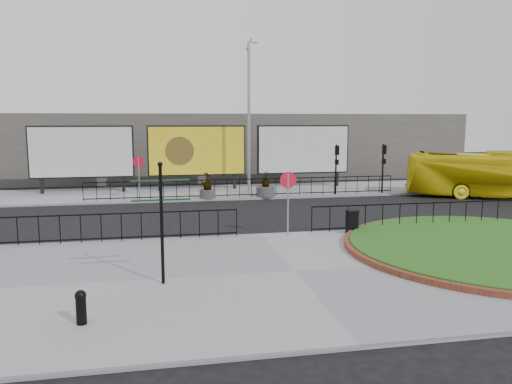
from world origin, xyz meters
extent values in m
plane|color=black|center=(0.00, 0.00, 0.00)|extent=(90.00, 90.00, 0.00)
cube|color=gray|center=(0.00, -5.00, 0.06)|extent=(30.00, 10.00, 0.12)
cube|color=gray|center=(0.00, 12.00, 0.06)|extent=(44.00, 6.00, 0.12)
cylinder|color=brown|center=(7.50, -4.00, 0.21)|extent=(10.40, 10.40, 0.18)
cylinder|color=#274D14|center=(7.50, -4.00, 0.23)|extent=(10.00, 10.00, 0.22)
cylinder|color=gray|center=(-5.00, 9.40, 1.32)|extent=(0.07, 0.07, 2.40)
cylinder|color=red|center=(-5.00, 9.40, 2.27)|extent=(0.64, 0.03, 0.64)
cylinder|color=white|center=(-5.00, 9.42, 2.27)|extent=(0.50, 0.03, 0.50)
cylinder|color=gray|center=(1.00, -0.40, 1.32)|extent=(0.07, 0.07, 2.40)
cylinder|color=red|center=(1.00, -0.40, 2.27)|extent=(0.64, 0.03, 0.64)
cylinder|color=white|center=(1.00, -0.38, 2.27)|extent=(0.50, 0.03, 0.50)
cube|color=black|center=(-10.90, 13.00, 0.62)|extent=(0.18, 0.18, 1.00)
cube|color=black|center=(-6.10, 13.00, 0.62)|extent=(0.18, 0.18, 1.00)
cube|color=black|center=(-8.50, 13.00, 2.62)|extent=(6.20, 0.25, 3.20)
cube|color=silver|center=(-8.50, 12.84, 2.62)|extent=(6.00, 0.06, 3.00)
cube|color=black|center=(-3.90, 13.00, 0.62)|extent=(0.18, 0.18, 1.00)
cube|color=black|center=(0.90, 13.00, 0.62)|extent=(0.18, 0.18, 1.00)
cube|color=black|center=(-1.50, 13.00, 2.62)|extent=(6.20, 0.25, 3.20)
cube|color=yellow|center=(-1.50, 12.84, 2.62)|extent=(6.00, 0.06, 3.00)
cube|color=black|center=(3.10, 13.00, 0.62)|extent=(0.18, 0.18, 1.00)
cube|color=black|center=(7.90, 13.00, 0.62)|extent=(0.18, 0.18, 1.00)
cube|color=black|center=(5.50, 13.00, 2.62)|extent=(6.20, 0.25, 3.20)
cube|color=silver|center=(5.50, 12.84, 2.62)|extent=(6.00, 0.06, 3.00)
cylinder|color=gray|center=(1.50, 11.00, 4.62)|extent=(0.18, 0.18, 9.00)
cylinder|color=gray|center=(1.50, 11.00, 8.97)|extent=(0.43, 0.10, 0.77)
cube|color=gray|center=(1.85, 11.00, 9.07)|extent=(0.35, 0.15, 0.12)
cylinder|color=black|center=(6.50, 9.40, 1.62)|extent=(0.10, 0.10, 3.00)
cube|color=black|center=(6.50, 9.28, 2.77)|extent=(0.22, 0.18, 0.55)
cube|color=black|center=(6.50, 9.28, 2.07)|extent=(0.20, 0.16, 0.30)
cylinder|color=black|center=(9.50, 9.40, 1.62)|extent=(0.10, 0.10, 3.00)
cube|color=black|center=(9.50, 9.28, 2.77)|extent=(0.22, 0.18, 0.55)
cube|color=black|center=(9.50, 9.28, 2.07)|extent=(0.20, 0.16, 0.30)
cube|color=#59544E|center=(0.00, 22.00, 2.50)|extent=(40.00, 10.00, 5.00)
cylinder|color=black|center=(-3.83, -5.42, 1.73)|extent=(0.09, 0.09, 3.23)
sphere|color=black|center=(-3.83, -5.42, 3.40)|extent=(0.14, 0.14, 0.14)
cube|color=black|center=(-4.23, -5.41, 2.96)|extent=(0.76, 0.16, 0.03)
cube|color=black|center=(-3.43, -5.37, 2.96)|extent=(0.77, 0.24, 0.03)
cube|color=black|center=(-4.23, -5.45, 2.44)|extent=(0.77, 0.20, 0.03)
cube|color=black|center=(-3.42, -5.43, 2.44)|extent=(0.76, 0.16, 0.03)
cylinder|color=black|center=(-5.61, -7.87, 0.43)|extent=(0.23, 0.23, 0.62)
sphere|color=black|center=(-5.61, -7.87, 0.77)|extent=(0.25, 0.25, 0.25)
cylinder|color=black|center=(3.57, -0.60, 0.55)|extent=(0.52, 0.52, 0.86)
cylinder|color=black|center=(3.57, -0.60, 1.01)|extent=(0.56, 0.56, 0.06)
imported|color=yellow|center=(15.39, 7.07, 1.37)|extent=(9.88, 6.15, 2.73)
cylinder|color=#4C4C4F|center=(-1.20, 9.40, 0.36)|extent=(0.91, 0.91, 0.48)
imported|color=#274D14|center=(-1.20, 9.40, 1.11)|extent=(0.79, 0.79, 1.02)
cylinder|color=#4C4C4F|center=(2.20, 9.40, 0.40)|extent=(1.09, 1.09, 0.57)
imported|color=#274D14|center=(2.20, 9.40, 1.15)|extent=(0.61, 0.61, 0.93)
camera|label=1|loc=(-3.82, -18.85, 4.58)|focal=35.00mm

